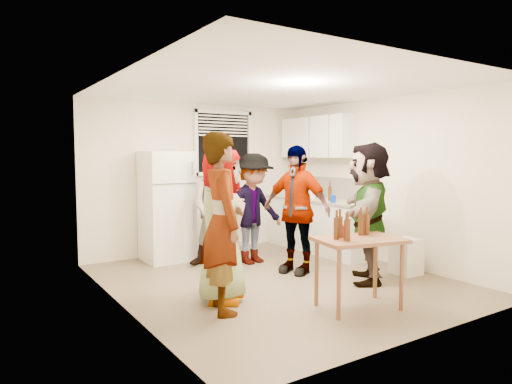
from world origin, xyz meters
TOP-DOWN VIEW (x-y plane):
  - room at (0.00, 0.00)m, footprint 4.00×4.50m
  - window at (0.45, 2.21)m, footprint 1.12×0.10m
  - refrigerator at (-0.75, 1.88)m, footprint 0.70×0.70m
  - counter_lower at (1.70, 1.15)m, footprint 0.60×2.20m
  - countertop at (1.70, 1.15)m, footprint 0.64×2.22m
  - backsplash at (1.99, 1.15)m, footprint 0.03×2.20m
  - upper_cabinets at (1.83, 1.35)m, footprint 0.34×1.60m
  - kettle at (1.65, 1.43)m, footprint 0.29×0.26m
  - paper_towel at (1.68, 1.27)m, footprint 0.12×0.12m
  - wine_bottle at (1.75, 1.96)m, footprint 0.08×0.08m
  - beer_bottle_counter at (1.60, 0.74)m, footprint 0.06×0.06m
  - blue_cup at (1.44, 0.49)m, footprint 0.09×0.09m
  - picture_frame at (1.92, 1.57)m, footprint 0.02×0.16m
  - trash_bin at (1.69, -0.72)m, footprint 0.35×0.35m
  - serving_table at (0.11, -1.36)m, footprint 1.01×0.78m
  - beer_bottle_table at (-0.10, -1.38)m, footprint 0.05×0.05m
  - red_cup at (0.02, -1.20)m, footprint 0.10×0.10m
  - guest_grey at (-1.00, -0.35)m, footprint 1.85×1.75m
  - guest_stripe at (-1.16, -0.65)m, footprint 1.99×1.17m
  - guest_back_left at (-0.28, 1.10)m, footprint 1.62×1.90m
  - guest_back_right at (0.27, 0.99)m, footprint 1.34×1.82m
  - guest_black at (0.47, 0.19)m, footprint 2.03×1.61m
  - guest_orange at (0.98, -0.67)m, footprint 2.46×2.46m

SIDE VIEW (x-z plane):
  - room at x=0.00m, z-range -1.25..1.25m
  - serving_table at x=0.11m, z-range -0.38..0.38m
  - guest_grey at x=-1.00m, z-range -0.27..0.27m
  - guest_stripe at x=-1.16m, z-range -0.22..0.22m
  - guest_back_left at x=-0.28m, z-range -0.33..0.33m
  - guest_back_right at x=0.27m, z-range -0.31..0.31m
  - guest_black at x=0.47m, z-range -0.22..0.22m
  - guest_orange at x=0.98m, z-range -0.27..0.27m
  - trash_bin at x=1.69m, z-range 0.00..0.50m
  - counter_lower at x=1.70m, z-range 0.00..0.86m
  - beer_bottle_table at x=-0.10m, z-range 0.66..0.87m
  - red_cup at x=0.02m, z-range 0.70..0.82m
  - refrigerator at x=-0.75m, z-range 0.00..1.70m
  - countertop at x=1.70m, z-range 0.86..0.90m
  - kettle at x=1.65m, z-range 0.80..1.00m
  - wine_bottle at x=1.75m, z-range 0.74..1.06m
  - beer_bottle_counter at x=1.60m, z-range 0.78..1.02m
  - blue_cup at x=1.44m, z-range 0.84..0.96m
  - paper_towel at x=1.68m, z-range 0.77..1.03m
  - picture_frame at x=1.92m, z-range 0.90..1.04m
  - backsplash at x=1.99m, z-range 0.90..1.26m
  - window at x=0.45m, z-range 1.32..2.38m
  - upper_cabinets at x=1.83m, z-range 1.60..2.30m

